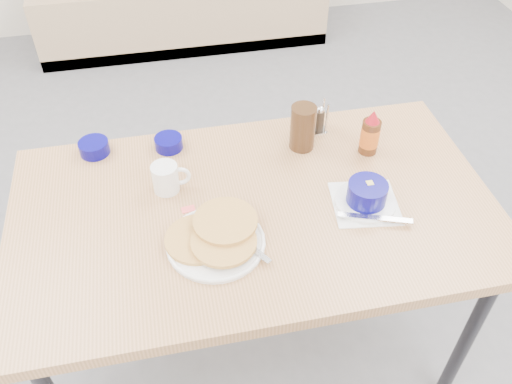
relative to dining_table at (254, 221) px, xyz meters
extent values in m
cube|color=tan|center=(0.00, 2.47, -0.47)|extent=(1.90, 0.55, 0.45)
cube|color=#2D2D33|center=(0.00, 2.47, -0.66)|extent=(1.90, 0.55, 0.08)
cube|color=tan|center=(0.00, 0.00, 0.04)|extent=(1.40, 0.80, 0.04)
cylinder|color=#2D2D33|center=(0.62, -0.32, -0.34)|extent=(0.04, 0.04, 0.72)
cylinder|color=#2D2D33|center=(-0.62, 0.32, -0.34)|extent=(0.04, 0.04, 0.72)
cylinder|color=#2D2D33|center=(0.62, 0.32, -0.34)|extent=(0.04, 0.04, 0.72)
cylinder|color=white|center=(-0.13, -0.12, 0.07)|extent=(0.27, 0.27, 0.01)
cylinder|color=tan|center=(-0.18, -0.11, 0.08)|extent=(0.18, 0.18, 0.01)
cylinder|color=tan|center=(-0.11, -0.14, 0.09)|extent=(0.18, 0.18, 0.01)
cylinder|color=tan|center=(-0.10, -0.08, 0.10)|extent=(0.18, 0.18, 0.01)
cube|color=silver|center=(-0.04, -0.17, 0.08)|extent=(0.08, 0.11, 0.00)
cylinder|color=white|center=(-0.24, 0.12, 0.11)|extent=(0.08, 0.08, 0.09)
cylinder|color=black|center=(-0.24, 0.12, 0.15)|extent=(0.07, 0.07, 0.00)
torus|color=white|center=(-0.20, 0.12, 0.11)|extent=(0.07, 0.02, 0.07)
cube|color=white|center=(0.32, -0.06, 0.06)|extent=(0.21, 0.21, 0.00)
cylinder|color=white|center=(0.32, -0.06, 0.07)|extent=(0.18, 0.18, 0.01)
cylinder|color=#070465|center=(0.32, -0.06, 0.11)|extent=(0.11, 0.11, 0.06)
cylinder|color=white|center=(0.32, -0.06, 0.13)|extent=(0.10, 0.10, 0.01)
cube|color=#F4DB60|center=(0.32, -0.05, 0.14)|extent=(0.02, 0.02, 0.01)
cube|color=silver|center=(0.32, -0.13, 0.08)|extent=(0.20, 0.09, 0.01)
cylinder|color=#070465|center=(-0.45, 0.34, 0.08)|extent=(0.10, 0.10, 0.04)
cylinder|color=#070465|center=(-0.22, 0.32, 0.08)|extent=(0.09, 0.09, 0.04)
cylinder|color=#392312|center=(0.20, 0.24, 0.14)|extent=(0.11, 0.11, 0.15)
cube|color=silver|center=(0.26, 0.31, 0.06)|extent=(0.10, 0.06, 0.00)
cylinder|color=silver|center=(0.22, 0.29, 0.12)|extent=(0.01, 0.01, 0.11)
cylinder|color=silver|center=(0.30, 0.29, 0.12)|extent=(0.01, 0.01, 0.11)
cylinder|color=silver|center=(0.22, 0.33, 0.12)|extent=(0.01, 0.01, 0.11)
cylinder|color=silver|center=(0.30, 0.33, 0.12)|extent=(0.01, 0.01, 0.11)
cylinder|color=silver|center=(0.24, 0.31, 0.10)|extent=(0.03, 0.03, 0.07)
cylinder|color=#3F3326|center=(0.28, 0.31, 0.10)|extent=(0.03, 0.03, 0.07)
cylinder|color=#47230F|center=(0.41, 0.17, 0.12)|extent=(0.06, 0.06, 0.12)
cylinder|color=orange|center=(0.41, 0.17, 0.12)|extent=(0.06, 0.06, 0.07)
cone|color=#AB101B|center=(0.41, 0.17, 0.20)|extent=(0.04, 0.04, 0.04)
cube|color=#FF5554|center=(-0.19, 0.03, 0.06)|extent=(0.04, 0.03, 0.00)
camera|label=1|loc=(-0.22, -1.08, 1.18)|focal=38.00mm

